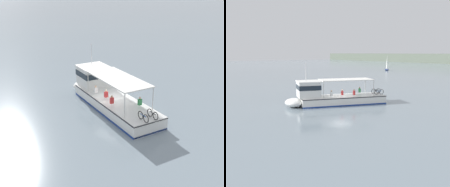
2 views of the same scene
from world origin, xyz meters
The scene contains 3 objects.
ground_plane centered at (0.00, 0.00, 0.00)m, with size 400.00×400.00×0.00m, color gray.
ferry_main centered at (-0.67, -1.10, 1.02)m, with size 6.64×13.05×5.32m.
sailboat_off_stern centered at (-45.63, 52.28, 0.54)m, with size 4.71×3.95×5.40m.
Camera 2 is at (27.35, -18.70, 6.51)m, focal length 42.60 mm.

